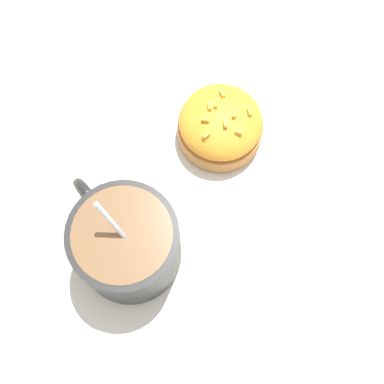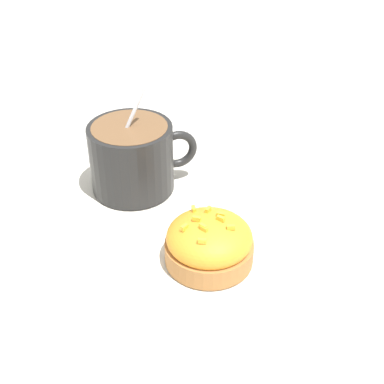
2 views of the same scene
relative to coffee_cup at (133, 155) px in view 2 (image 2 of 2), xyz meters
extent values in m
plane|color=silver|center=(0.07, 0.01, -0.04)|extent=(3.00, 3.00, 0.00)
cube|color=white|center=(0.07, 0.01, -0.04)|extent=(0.30, 0.30, 0.00)
cylinder|color=black|center=(0.00, 0.00, 0.00)|extent=(0.09, 0.09, 0.07)
cylinder|color=brown|center=(0.00, 0.00, 0.03)|extent=(0.08, 0.08, 0.01)
torus|color=black|center=(0.01, 0.05, 0.00)|extent=(0.02, 0.05, 0.04)
ellipsoid|color=silver|center=(0.00, 0.02, -0.03)|extent=(0.02, 0.02, 0.01)
cylinder|color=silver|center=(0.00, -0.01, 0.02)|extent=(0.01, 0.06, 0.10)
cylinder|color=#B2753D|center=(0.14, 0.02, -0.03)|extent=(0.08, 0.08, 0.02)
ellipsoid|color=orange|center=(0.14, 0.02, -0.01)|extent=(0.08, 0.08, 0.04)
cube|color=yellow|center=(0.14, 0.01, 0.01)|extent=(0.01, 0.01, 0.00)
cube|color=yellow|center=(0.13, 0.03, 0.00)|extent=(0.01, 0.01, 0.00)
cube|color=yellow|center=(0.15, 0.01, 0.01)|extent=(0.01, 0.01, 0.00)
cube|color=yellow|center=(0.15, 0.01, 0.00)|extent=(0.01, 0.01, 0.00)
cube|color=yellow|center=(0.16, 0.00, 0.00)|extent=(0.01, 0.01, 0.00)
cube|color=yellow|center=(0.14, 0.00, 0.00)|extent=(0.01, 0.01, 0.00)
cube|color=yellow|center=(0.12, 0.02, 0.00)|extent=(0.01, 0.00, 0.00)
cube|color=yellow|center=(0.14, 0.03, 0.01)|extent=(0.01, 0.01, 0.00)
cube|color=yellow|center=(0.16, 0.03, 0.00)|extent=(0.01, 0.01, 0.00)
cube|color=yellow|center=(0.14, 0.03, 0.01)|extent=(0.01, 0.01, 0.00)
camera|label=1|loc=(-0.04, -0.11, 0.43)|focal=50.00mm
camera|label=2|loc=(0.47, -0.15, 0.29)|focal=50.00mm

